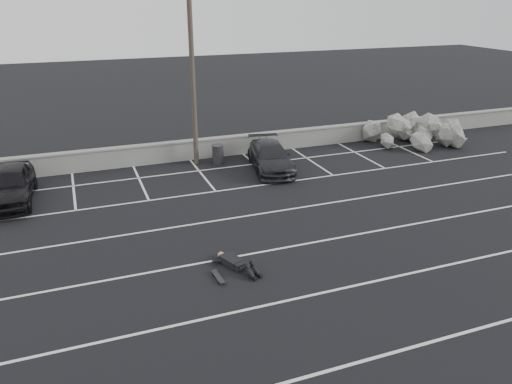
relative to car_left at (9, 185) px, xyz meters
name	(u,v)px	position (x,y,z in m)	size (l,w,h in m)	color
ground	(271,304)	(7.50, -10.94, -0.78)	(120.00, 120.00, 0.00)	black
seawall	(170,151)	(7.50, 3.06, -0.24)	(50.00, 0.45, 1.06)	gray
stall_lines	(223,239)	(7.42, -6.53, -0.78)	(36.00, 20.05, 0.01)	silver
car_left	(9,185)	(0.00, 0.00, 0.00)	(1.85, 4.61, 1.57)	black
car_right	(271,157)	(11.96, -0.01, -0.12)	(1.85, 4.55, 1.32)	black
utility_pole	(192,73)	(8.69, 2.26, 3.89)	(1.23, 0.25, 9.23)	#4C4238
trash_bin	(218,154)	(9.75, 1.85, -0.28)	(0.71, 0.71, 1.00)	#28272A
riprap_pile	(426,136)	(22.29, 1.00, -0.28)	(5.64, 4.30, 1.23)	#A29F98
person	(231,258)	(7.14, -8.36, -0.54)	(1.87, 2.68, 0.50)	black
skateboard	(218,277)	(6.49, -9.10, -0.72)	(0.23, 0.70, 0.08)	black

